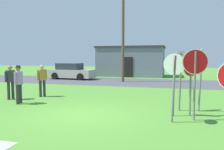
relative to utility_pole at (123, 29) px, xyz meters
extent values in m
plane|color=#518E33|center=(1.04, -11.35, -4.48)|extent=(80.00, 80.00, 0.00)
cube|color=#4C4C51|center=(1.04, 0.00, -4.47)|extent=(60.00, 6.40, 0.01)
cube|color=slate|center=(-0.45, 6.19, -2.95)|extent=(7.07, 4.02, 3.07)
cube|color=#383333|center=(-0.45, 6.19, -1.31)|extent=(7.27, 4.22, 0.20)
cube|color=black|center=(-0.45, 4.16, -3.43)|extent=(1.10, 0.08, 2.10)
cylinder|color=brown|center=(0.00, 0.00, -0.18)|extent=(0.24, 0.24, 8.59)
cube|color=#B7B2A3|center=(-5.23, 1.07, -3.95)|extent=(4.40, 2.06, 0.76)
cube|color=#2D333D|center=(-5.48, 1.08, -3.27)|extent=(2.32, 1.66, 0.60)
cylinder|color=black|center=(-3.85, 1.88, -4.16)|extent=(0.65, 0.26, 0.64)
cylinder|color=black|center=(-3.96, 0.09, -4.16)|extent=(0.65, 0.26, 0.64)
cylinder|color=black|center=(-6.51, 2.05, -4.16)|extent=(0.65, 0.26, 0.64)
cylinder|color=black|center=(-6.62, 0.25, -4.16)|extent=(0.65, 0.26, 0.64)
cylinder|color=slate|center=(4.84, -10.51, -3.49)|extent=(0.10, 0.10, 1.98)
cylinder|color=white|center=(4.84, -10.51, -2.76)|extent=(0.53, 0.33, 0.61)
cylinder|color=#B70F14|center=(4.85, -10.52, -2.76)|extent=(0.49, 0.31, 0.56)
cylinder|color=slate|center=(4.27, -11.50, -3.40)|extent=(0.15, 0.07, 2.15)
cylinder|color=white|center=(4.27, -11.50, -2.59)|extent=(0.04, 0.62, 0.62)
cylinder|color=#B70F14|center=(4.28, -11.50, -2.59)|extent=(0.04, 0.57, 0.57)
cylinder|color=slate|center=(4.94, -11.06, -3.32)|extent=(0.08, 0.08, 2.31)
cylinder|color=white|center=(4.94, -11.06, -2.53)|extent=(0.84, 0.17, 0.85)
cylinder|color=#B70F14|center=(4.94, -11.07, -2.53)|extent=(0.78, 0.16, 0.79)
cylinder|color=slate|center=(5.25, -9.67, -3.29)|extent=(0.16, 0.10, 2.37)
cylinder|color=white|center=(5.25, -9.67, -2.48)|extent=(0.26, 0.87, 0.89)
cylinder|color=#B70F14|center=(5.24, -9.67, -2.48)|extent=(0.24, 0.80, 0.82)
cylinder|color=slate|center=(4.27, -10.66, -3.39)|extent=(0.09, 0.11, 2.17)
cylinder|color=white|center=(4.27, -10.66, -2.62)|extent=(0.75, 0.16, 0.76)
cylinder|color=#B70F14|center=(4.27, -10.65, -2.62)|extent=(0.70, 0.15, 0.70)
cylinder|color=slate|center=(4.50, -9.77, -3.34)|extent=(0.14, 0.14, 2.29)
cylinder|color=white|center=(4.50, -9.77, -2.52)|extent=(0.63, 0.53, 0.79)
cylinder|color=#B70F14|center=(4.50, -9.76, -2.52)|extent=(0.58, 0.49, 0.73)
cylinder|color=#2D2D33|center=(-3.53, -9.39, -4.04)|extent=(0.14, 0.14, 0.88)
cylinder|color=#2D2D33|center=(-3.61, -9.59, -4.04)|extent=(0.14, 0.14, 0.88)
cube|color=#333338|center=(-3.57, -9.49, -3.31)|extent=(0.34, 0.42, 0.58)
cylinder|color=#333338|center=(-3.48, -9.27, -3.33)|extent=(0.09, 0.09, 0.52)
cylinder|color=#333338|center=(-3.66, -9.71, -3.33)|extent=(0.09, 0.09, 0.52)
sphere|color=#9E7051|center=(-3.57, -9.49, -2.89)|extent=(0.21, 0.21, 0.21)
cylinder|color=#2D2D33|center=(-2.44, -8.26, -4.04)|extent=(0.14, 0.14, 0.88)
cylinder|color=#2D2D33|center=(-2.56, -8.45, -4.04)|extent=(0.14, 0.14, 0.88)
cube|color=#B27533|center=(-2.50, -8.36, -3.31)|extent=(0.38, 0.42, 0.58)
cylinder|color=#B27533|center=(-2.38, -8.15, -3.33)|extent=(0.09, 0.09, 0.52)
cylinder|color=#B27533|center=(-2.63, -8.56, -3.33)|extent=(0.09, 0.09, 0.52)
sphere|color=tan|center=(-2.50, -8.36, -2.89)|extent=(0.21, 0.21, 0.21)
cylinder|color=#2D2D33|center=(-2.48, -10.19, -4.04)|extent=(0.14, 0.14, 0.88)
cylinder|color=#2D2D33|center=(-2.47, -10.40, -4.04)|extent=(0.14, 0.14, 0.88)
cube|color=#9E7AB2|center=(-2.47, -10.29, -3.31)|extent=(0.25, 0.38, 0.58)
cylinder|color=#9E7AB2|center=(-2.49, -10.06, -3.33)|extent=(0.09, 0.09, 0.52)
cylinder|color=#9E7AB2|center=(-2.46, -10.53, -3.33)|extent=(0.09, 0.09, 0.52)
sphere|color=#9E7051|center=(-2.47, -10.29, -2.89)|extent=(0.21, 0.21, 0.21)
cylinder|color=#333338|center=(-2.47, -10.29, -2.84)|extent=(0.32, 0.31, 0.02)
cylinder|color=#333338|center=(-2.47, -10.29, -2.79)|extent=(0.19, 0.19, 0.09)
camera|label=1|loc=(4.31, -19.07, -2.36)|focal=36.87mm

